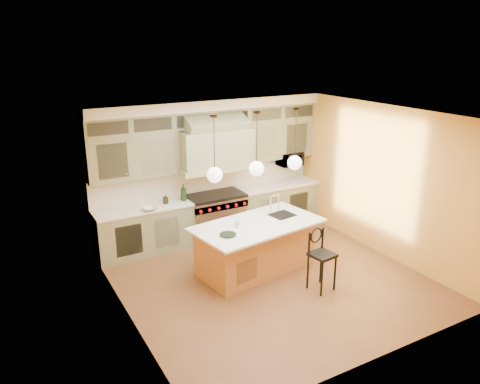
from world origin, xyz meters
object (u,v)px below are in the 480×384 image
kitchen_island (256,246)px  microwave (290,159)px  range (215,215)px  counter_stool (321,256)px

kitchen_island → microwave: 2.85m
range → counter_stool: counter_stool is taller
kitchen_island → microwave: bearing=34.1°
range → kitchen_island: size_ratio=0.49×
kitchen_island → microwave: (1.98, 1.80, 0.98)m
counter_stool → microwave: size_ratio=1.98×
range → counter_stool: bearing=-78.8°
range → counter_stool: 2.88m
range → kitchen_island: kitchen_island is taller
kitchen_island → microwave: size_ratio=4.51×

